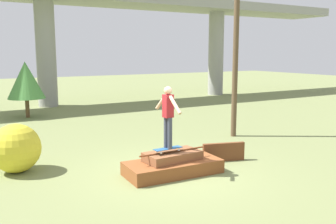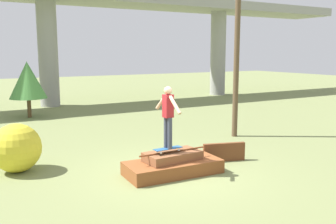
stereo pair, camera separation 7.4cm
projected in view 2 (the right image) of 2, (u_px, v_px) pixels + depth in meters
name	position (u px, v px, depth m)	size (l,w,h in m)	color
ground_plane	(173.00, 174.00, 9.71)	(80.00, 80.00, 0.00)	olive
scrap_pile	(173.00, 165.00, 9.68)	(2.52, 1.22, 0.62)	brown
scrap_plank_loose	(224.00, 152.00, 10.80)	(1.23, 0.47, 0.53)	brown
skateboard	(168.00, 149.00, 9.52)	(0.79, 0.27, 0.09)	#23517F
skater	(168.00, 113.00, 9.37)	(0.23, 1.11, 1.58)	#383D4C
highway_overpass	(46.00, 6.00, 20.95)	(44.00, 3.63, 6.59)	gray
utility_pole	(238.00, 18.00, 13.37)	(1.30, 0.20, 8.38)	brown
tree_behind_left	(28.00, 80.00, 17.83)	(1.75, 1.75, 2.69)	brown
bush_yellow_flowering	(16.00, 148.00, 9.78)	(1.29, 1.29, 1.29)	gold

